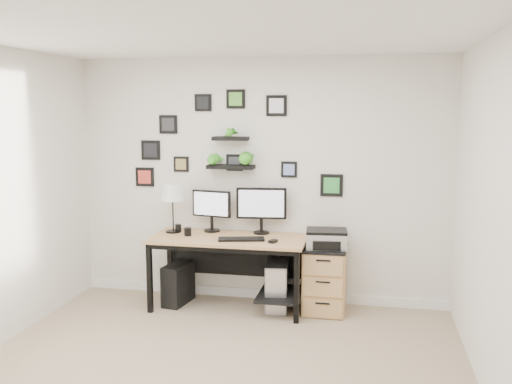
% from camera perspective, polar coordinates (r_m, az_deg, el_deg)
% --- Properties ---
extents(room, '(4.00, 4.00, 4.00)m').
position_cam_1_polar(room, '(6.36, 0.39, -10.11)').
color(room, tan).
rests_on(room, ground).
extents(desk, '(1.60, 0.70, 0.75)m').
position_cam_1_polar(desk, '(5.94, -2.35, -5.65)').
color(desk, tan).
rests_on(desk, ground).
extents(monitor_left, '(0.44, 0.20, 0.45)m').
position_cam_1_polar(monitor_left, '(6.12, -4.48, -1.57)').
color(monitor_left, black).
rests_on(monitor_left, desk).
extents(monitor_right, '(0.53, 0.19, 0.49)m').
position_cam_1_polar(monitor_right, '(5.99, 0.54, -1.46)').
color(monitor_right, black).
rests_on(monitor_right, desk).
extents(keyboard, '(0.49, 0.25, 0.02)m').
position_cam_1_polar(keyboard, '(5.75, -1.48, -4.73)').
color(keyboard, black).
rests_on(keyboard, desk).
extents(mouse, '(0.09, 0.11, 0.03)m').
position_cam_1_polar(mouse, '(5.65, 1.71, -4.95)').
color(mouse, black).
rests_on(mouse, desk).
extents(table_lamp, '(0.26, 0.26, 0.53)m').
position_cam_1_polar(table_lamp, '(6.11, -8.35, -0.13)').
color(table_lamp, black).
rests_on(table_lamp, desk).
extents(mug, '(0.08, 0.08, 0.09)m').
position_cam_1_polar(mug, '(5.98, -6.84, -3.97)').
color(mug, black).
rests_on(mug, desk).
extents(pen_cup, '(0.07, 0.07, 0.08)m').
position_cam_1_polar(pen_cup, '(6.18, -7.78, -3.59)').
color(pen_cup, black).
rests_on(pen_cup, desk).
extents(pc_tower_black, '(0.25, 0.45, 0.43)m').
position_cam_1_polar(pc_tower_black, '(6.20, -7.79, -9.05)').
color(pc_tower_black, black).
rests_on(pc_tower_black, ground).
extents(pc_tower_grey, '(0.27, 0.52, 0.49)m').
position_cam_1_polar(pc_tower_grey, '(6.00, 2.11, -9.29)').
color(pc_tower_grey, gray).
rests_on(pc_tower_grey, ground).
extents(file_cabinet, '(0.43, 0.53, 0.67)m').
position_cam_1_polar(file_cabinet, '(5.93, 6.91, -8.65)').
color(file_cabinet, tan).
rests_on(file_cabinet, ground).
extents(printer, '(0.43, 0.36, 0.18)m').
position_cam_1_polar(printer, '(5.80, 7.06, -4.65)').
color(printer, silver).
rests_on(printer, file_cabinet).
extents(wall_decor, '(2.29, 0.18, 1.11)m').
position_cam_1_polar(wall_decor, '(6.06, -2.71, 4.45)').
color(wall_decor, black).
rests_on(wall_decor, ground).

